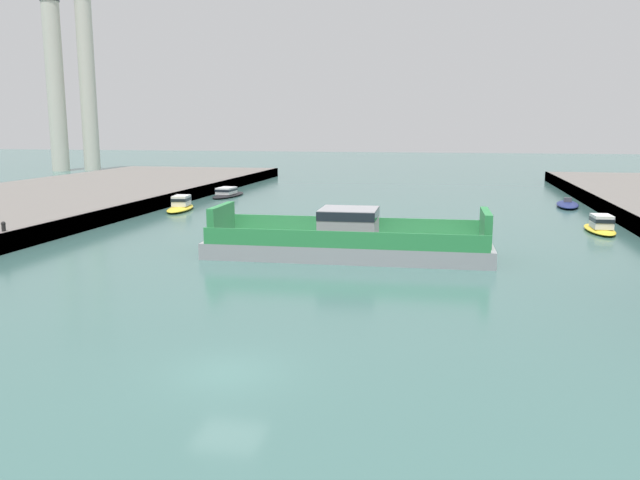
{
  "coord_description": "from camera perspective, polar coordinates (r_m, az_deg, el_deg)",
  "views": [
    {
      "loc": [
        7.71,
        -21.03,
        8.83
      ],
      "look_at": [
        0.0,
        16.69,
        2.0
      ],
      "focal_mm": 36.21,
      "sensor_mm": 36.0,
      "label": 1
    }
  ],
  "objects": [
    {
      "name": "moored_boat_mid_left",
      "position": [
        69.84,
        -12.21,
        3.05
      ],
      "size": [
        3.1,
        6.91,
        1.56
      ],
      "color": "yellow",
      "rests_on": "ground"
    },
    {
      "name": "smokestack_distant_a",
      "position": [
        138.47,
        -22.39,
        13.15
      ],
      "size": [
        3.57,
        3.57,
        34.12
      ],
      "color": "beige",
      "rests_on": "ground"
    },
    {
      "name": "moored_boat_near_left",
      "position": [
        82.58,
        -8.18,
        4.13
      ],
      "size": [
        3.01,
        8.22,
        1.21
      ],
      "color": "black",
      "rests_on": "ground"
    },
    {
      "name": "ground_plane",
      "position": [
        24.08,
        -8.15,
        -11.56
      ],
      "size": [
        400.0,
        400.0,
        0.0
      ],
      "primitive_type": "plane",
      "color": "#3D6660"
    },
    {
      "name": "moored_boat_far_right",
      "position": [
        76.34,
        21.03,
        2.96
      ],
      "size": [
        3.02,
        7.31,
        1.04
      ],
      "color": "navy",
      "rests_on": "ground"
    },
    {
      "name": "bollard_left_far",
      "position": [
        50.93,
        -26.19,
        1.13
      ],
      "size": [
        0.32,
        0.32,
        0.71
      ],
      "color": "black",
      "rests_on": "quay_left"
    },
    {
      "name": "smokestack_distant_b",
      "position": [
        138.72,
        -19.9,
        13.49
      ],
      "size": [
        3.36,
        3.36,
        35.03
      ],
      "color": "beige",
      "rests_on": "ground"
    },
    {
      "name": "chain_ferry",
      "position": [
        44.51,
        2.55,
        -0.05
      ],
      "size": [
        19.46,
        7.24,
        3.3
      ],
      "color": "#939399",
      "rests_on": "ground"
    },
    {
      "name": "moored_boat_near_right",
      "position": [
        59.03,
        23.54,
        1.18
      ],
      "size": [
        2.33,
        6.44,
        1.52
      ],
      "color": "yellow",
      "rests_on": "ground"
    }
  ]
}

